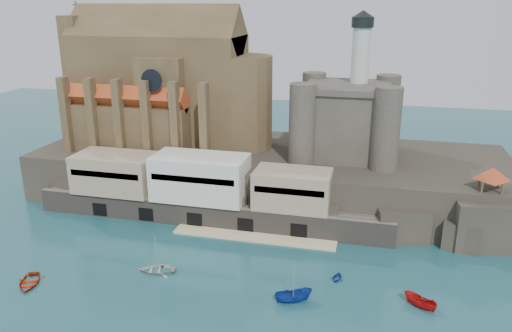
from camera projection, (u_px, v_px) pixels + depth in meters
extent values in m
plane|color=#18484F|center=(212.00, 288.00, 74.77)|extent=(300.00, 300.00, 0.00)
cube|color=black|center=(269.00, 172.00, 110.05)|extent=(100.00, 34.00, 10.00)
cube|color=black|center=(75.00, 192.00, 104.16)|extent=(9.00, 5.00, 6.00)
cube|color=black|center=(145.00, 199.00, 100.50)|extent=(9.00, 5.00, 6.00)
cube|color=black|center=(226.00, 207.00, 96.62)|extent=(9.00, 5.00, 6.00)
cube|color=black|center=(313.00, 216.00, 92.74)|extent=(9.00, 5.00, 6.00)
cube|color=black|center=(402.00, 225.00, 89.08)|extent=(9.00, 5.00, 6.00)
cube|color=#62594E|center=(210.00, 211.00, 96.62)|extent=(70.00, 6.00, 4.50)
cube|color=beige|center=(254.00, 237.00, 90.85)|extent=(30.00, 4.00, 0.40)
cube|color=black|center=(100.00, 209.00, 99.18)|extent=(3.00, 0.40, 2.60)
cube|color=black|center=(146.00, 214.00, 96.89)|extent=(3.00, 0.40, 2.60)
cube|color=black|center=(195.00, 219.00, 94.61)|extent=(3.00, 0.40, 2.60)
cube|color=black|center=(245.00, 225.00, 92.33)|extent=(3.00, 0.40, 2.60)
cube|color=black|center=(299.00, 230.00, 90.04)|extent=(3.00, 0.40, 2.60)
cube|color=#9D876A|center=(116.00, 172.00, 100.22)|extent=(16.00, 9.00, 7.50)
cube|color=silver|center=(200.00, 177.00, 95.95)|extent=(18.00, 9.00, 8.50)
cube|color=#9D876A|center=(293.00, 189.00, 92.08)|extent=(14.00, 8.00, 7.00)
cube|color=#4C3B23|center=(160.00, 90.00, 112.48)|extent=(38.00, 14.00, 24.00)
cube|color=#4C3B23|center=(156.00, 35.00, 108.71)|extent=(38.00, 13.01, 13.01)
cylinder|color=#4C3B23|center=(241.00, 102.00, 108.77)|extent=(14.00, 14.00, 20.00)
cube|color=#4C3B23|center=(177.00, 99.00, 112.20)|extent=(10.00, 20.00, 20.00)
cube|color=#4C3B23|center=(126.00, 129.00, 106.85)|extent=(28.00, 5.00, 10.00)
cube|color=#4C3B23|center=(162.00, 111.00, 124.35)|extent=(28.00, 5.00, 10.00)
cube|color=#A83F1C|center=(123.00, 98.00, 104.77)|extent=(28.00, 5.66, 5.66)
cube|color=#A83F1C|center=(161.00, 84.00, 122.28)|extent=(28.00, 5.66, 5.66)
cube|color=#4C3B23|center=(84.00, 78.00, 116.20)|extent=(4.00, 10.00, 28.00)
cylinder|color=black|center=(152.00, 80.00, 99.21)|extent=(4.40, 0.30, 4.40)
cube|color=#4C3B23|center=(66.00, 115.00, 105.88)|extent=(1.60, 2.20, 16.00)
cube|color=#4C3B23|center=(92.00, 116.00, 104.46)|extent=(1.60, 2.20, 16.00)
cube|color=#4C3B23|center=(119.00, 118.00, 103.05)|extent=(1.60, 2.20, 16.00)
cube|color=#4C3B23|center=(147.00, 120.00, 101.63)|extent=(1.60, 2.20, 16.00)
cube|color=#4C3B23|center=(175.00, 121.00, 100.22)|extent=(1.60, 2.20, 16.00)
cube|color=#4C3B23|center=(204.00, 123.00, 98.80)|extent=(1.60, 2.20, 16.00)
cube|color=#413C33|center=(346.00, 123.00, 103.54)|extent=(16.00, 16.00, 14.00)
cube|color=#413C33|center=(348.00, 87.00, 101.21)|extent=(17.00, 17.00, 1.20)
cylinder|color=#413C33|center=(302.00, 124.00, 97.68)|extent=(5.20, 5.20, 16.00)
cylinder|color=#413C33|center=(386.00, 129.00, 94.03)|extent=(5.20, 5.20, 16.00)
cylinder|color=#413C33|center=(313.00, 108.00, 112.42)|extent=(5.20, 5.20, 16.00)
cylinder|color=#413C33|center=(386.00, 112.00, 108.77)|extent=(5.20, 5.20, 16.00)
cylinder|color=silver|center=(360.00, 58.00, 100.84)|extent=(3.60, 3.60, 12.00)
cylinder|color=black|center=(363.00, 22.00, 98.63)|extent=(4.40, 4.40, 2.00)
cone|color=black|center=(363.00, 14.00, 98.13)|extent=(4.60, 4.60, 1.40)
cube|color=black|center=(485.00, 220.00, 87.76)|extent=(12.00, 10.00, 8.70)
cube|color=black|center=(462.00, 234.00, 86.49)|extent=(6.00, 5.00, 5.00)
cube|color=black|center=(512.00, 225.00, 88.89)|extent=(5.00, 4.00, 6.00)
cube|color=#4C3B23|center=(489.00, 196.00, 86.34)|extent=(4.20, 4.20, 0.30)
cylinder|color=#4C3B23|center=(482.00, 191.00, 84.78)|extent=(0.36, 0.36, 3.20)
cylinder|color=#4C3B23|center=(502.00, 192.00, 84.05)|extent=(0.36, 0.36, 3.20)
cylinder|color=#4C3B23|center=(478.00, 184.00, 87.73)|extent=(0.36, 0.36, 3.20)
cylinder|color=#4C3B23|center=(498.00, 186.00, 87.00)|extent=(0.36, 0.36, 3.20)
pyramid|color=#A83F1C|center=(492.00, 174.00, 85.04)|extent=(6.40, 6.40, 2.20)
imported|color=#B11F02|center=(29.00, 284.00, 75.93)|extent=(4.31, 2.78, 5.85)
imported|color=navy|center=(293.00, 301.00, 71.59)|extent=(2.81, 2.78, 5.54)
imported|color=#B50D0C|center=(419.00, 307.00, 70.36)|extent=(2.59, 2.58, 4.95)
imported|color=beige|center=(157.00, 271.00, 79.58)|extent=(2.17, 4.43, 5.96)
imported|color=navy|center=(337.00, 279.00, 77.27)|extent=(2.73, 2.03, 2.83)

